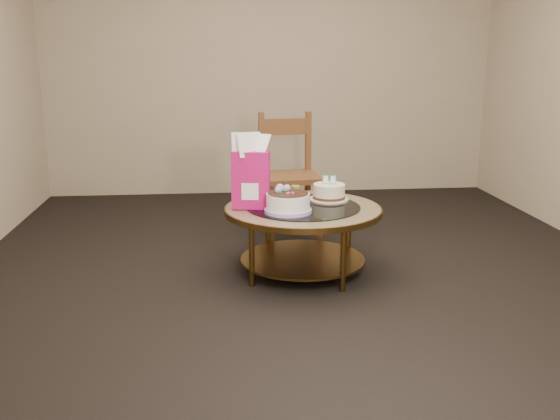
{
  "coord_description": "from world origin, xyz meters",
  "views": [
    {
      "loc": [
        -0.54,
        -3.88,
        1.43
      ],
      "look_at": [
        -0.15,
        0.02,
        0.43
      ],
      "focal_mm": 40.0,
      "sensor_mm": 36.0,
      "label": 1
    }
  ],
  "objects": [
    {
      "name": "ground",
      "position": [
        0.0,
        0.0,
        0.0
      ],
      "size": [
        5.0,
        5.0,
        0.0
      ],
      "primitive_type": "plane",
      "color": "black",
      "rests_on": "ground"
    },
    {
      "name": "room_walls",
      "position": [
        0.0,
        0.0,
        1.54
      ],
      "size": [
        4.52,
        5.02,
        2.61
      ],
      "color": "tan",
      "rests_on": "ground"
    },
    {
      "name": "coffee_table",
      "position": [
        0.0,
        -0.0,
        0.38
      ],
      "size": [
        1.02,
        1.02,
        0.46
      ],
      "color": "brown",
      "rests_on": "ground"
    },
    {
      "name": "decorated_cake",
      "position": [
        -0.12,
        -0.15,
        0.51
      ],
      "size": [
        0.29,
        0.29,
        0.17
      ],
      "rotation": [
        0.0,
        0.0,
        -0.26
      ],
      "color": "#B99CDD",
      "rests_on": "coffee_table"
    },
    {
      "name": "cream_cake",
      "position": [
        0.2,
        0.16,
        0.51
      ],
      "size": [
        0.27,
        0.27,
        0.17
      ],
      "rotation": [
        0.0,
        0.0,
        -0.15
      ],
      "color": "white",
      "rests_on": "coffee_table"
    },
    {
      "name": "gift_bag",
      "position": [
        -0.34,
        0.0,
        0.69
      ],
      "size": [
        0.25,
        0.2,
        0.47
      ],
      "rotation": [
        0.0,
        0.0,
        -0.16
      ],
      "color": "#D2137C",
      "rests_on": "coffee_table"
    },
    {
      "name": "pillar_candle",
      "position": [
        -0.02,
        0.26,
        0.49
      ],
      "size": [
        0.12,
        0.12,
        0.09
      ],
      "rotation": [
        0.0,
        0.0,
        -0.2
      ],
      "color": "#DDB55B",
      "rests_on": "coffee_table"
    },
    {
      "name": "dining_chair",
      "position": [
        0.01,
        0.9,
        0.49
      ],
      "size": [
        0.49,
        0.49,
        0.97
      ],
      "rotation": [
        0.0,
        0.0,
        0.11
      ],
      "color": "brown",
      "rests_on": "ground"
    }
  ]
}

